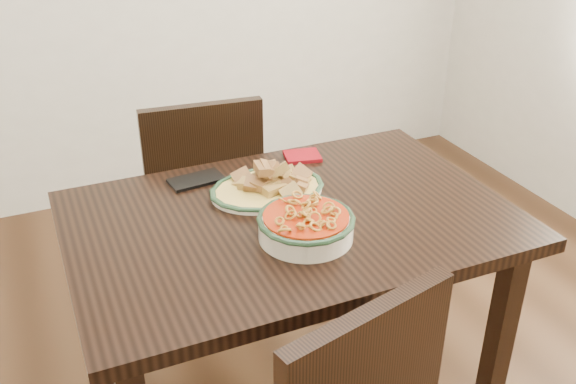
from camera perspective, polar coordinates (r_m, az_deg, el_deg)
name	(u,v)px	position (r m, az deg, el deg)	size (l,w,h in m)	color
dining_table	(291,244)	(1.82, 0.25, -4.64)	(1.21, 0.81, 0.75)	black
chair_far	(202,193)	(2.43, -7.70, -0.08)	(0.46, 0.46, 0.89)	black
fish_plate	(267,179)	(1.86, -1.87, 1.14)	(0.34, 0.26, 0.11)	white
noodle_bowl	(306,223)	(1.65, 1.60, -2.76)	(0.26, 0.26, 0.08)	beige
smartphone	(196,180)	(1.96, -8.15, 1.07)	(0.16, 0.09, 0.01)	black
napkin	(302,156)	(2.10, 1.28, 3.21)	(0.11, 0.09, 0.01)	maroon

